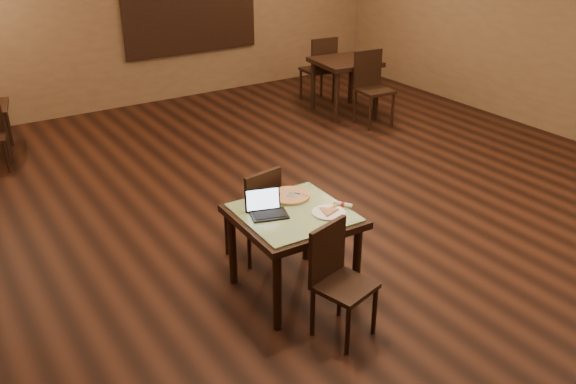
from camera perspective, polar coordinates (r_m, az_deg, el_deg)
ground at (r=6.60m, az=6.05°, el=-2.02°), size 10.00×10.00×0.00m
wall_back at (r=10.32m, az=-11.84°, el=16.52°), size 8.00×0.02×3.00m
mural at (r=10.47m, az=-9.14°, el=17.13°), size 2.34×0.05×1.64m
tiled_table at (r=4.99m, az=0.50°, el=-2.91°), size 0.95×0.95×0.76m
chair_main_near at (r=4.63m, az=4.59°, el=-7.69°), size 0.48×0.48×0.91m
chair_main_far at (r=5.53m, az=-2.94°, el=-1.62°), size 0.45×0.45×0.91m
laptop at (r=4.90m, az=-2.07°, el=-1.47°), size 0.34×0.31×0.20m
plate at (r=4.92m, az=3.80°, el=-1.94°), size 0.27×0.27×0.01m
pizza_slice at (r=4.92m, az=3.81°, el=-1.79°), size 0.23×0.23×0.02m
pizza_pan at (r=5.18m, az=0.15°, el=-0.46°), size 0.34×0.34×0.01m
pizza_whole at (r=5.17m, az=0.15°, el=-0.32°), size 0.35×0.35×0.02m
spatula at (r=5.16m, az=0.46°, el=-0.26°), size 0.20×0.23×0.01m
napkin_roll at (r=5.05m, az=5.18°, el=-1.15°), size 0.11×0.15×0.04m
other_table_a at (r=9.63m, az=5.34°, el=11.39°), size 0.97×0.97×0.83m
other_table_a_chair_near at (r=9.19m, az=7.80°, el=10.03°), size 0.51×0.51×1.08m
other_table_a_chair_far at (r=10.13m, az=3.05°, el=11.69°), size 0.51×0.51×1.08m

